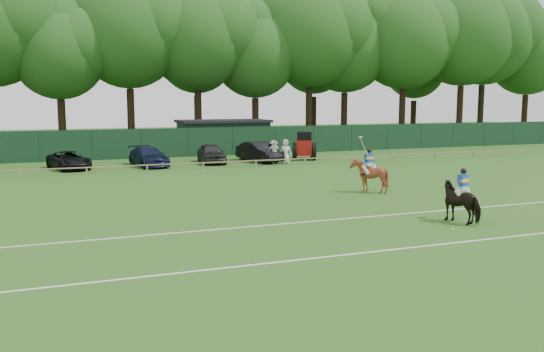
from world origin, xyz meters
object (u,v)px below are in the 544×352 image
hatch_grey (211,153)px  spectator_mid (274,152)px  utility_shed (223,136)px  sedan_navy (149,157)px  suv_black (69,160)px  horse_dark (462,202)px  spectator_right (286,151)px  estate_black (259,152)px  polo_ball (453,230)px  spectator_left (274,151)px  horse_chestnut (369,175)px  tractor (304,146)px

hatch_grey → spectator_mid: 4.95m
utility_shed → sedan_navy: bearing=-133.4°
suv_black → hatch_grey: bearing=-15.1°
horse_dark → spectator_right: spectator_right is taller
estate_black → spectator_mid: (0.56, -1.83, 0.12)m
spectator_mid → suv_black: bearing=170.4°
polo_ball → utility_shed: size_ratio=0.01×
spectator_left → utility_shed: utility_shed is taller
estate_black → sedan_navy: bearing=165.9°
spectator_right → hatch_grey: bearing=168.3°
hatch_grey → polo_ball: (2.52, -25.94, -0.72)m
sedan_navy → spectator_mid: size_ratio=2.71×
sedan_navy → estate_black: estate_black is taller
horse_dark → horse_chestnut: bearing=-109.7°
tractor → spectator_left: bearing=-140.5°
estate_black → polo_ball: 25.54m
horse_dark → spectator_right: 22.43m
spectator_right → suv_black: bearing=-175.6°
horse_dark → horse_chestnut: horse_chestnut is taller
spectator_left → tractor: bearing=-0.9°
estate_black → polo_ball: estate_black is taller
horse_dark → hatch_grey: horse_dark is taller
suv_black → tractor: (18.41, 0.09, 0.45)m
spectator_right → polo_ball: bearing=-84.7°
estate_black → horse_chestnut: bearing=-102.1°
horse_dark → polo_ball: 1.99m
estate_black → spectator_left: 1.17m
polo_ball → horse_dark: bearing=41.6°
horse_dark → hatch_grey: bearing=-98.5°
sedan_navy → tractor: bearing=-7.9°
horse_dark → polo_ball: horse_dark is taller
tractor → horse_chestnut: bearing=-79.9°
sedan_navy → estate_black: bearing=-9.6°
spectator_mid → sedan_navy: bearing=166.6°
horse_dark → utility_shed: 33.25m
sedan_navy → polo_ball: (7.43, -25.60, -0.67)m
horse_dark → estate_black: (-0.05, 24.28, -0.04)m
hatch_grey → polo_ball: 26.07m
horse_dark → tractor: size_ratio=0.61×
suv_black → estate_black: (14.36, -0.23, 0.15)m
horse_chestnut → estate_black: bearing=-92.5°
horse_dark → utility_shed: utility_shed is taller
horse_dark → spectator_mid: 22.46m
tractor → estate_black: bearing=-152.8°
sedan_navy → utility_shed: (8.38, 8.86, 0.82)m
spectator_left → spectator_right: spectator_right is taller
suv_black → utility_shed: (13.99, 8.73, 0.90)m
hatch_grey → estate_black: size_ratio=0.93×
spectator_left → spectator_mid: spectator_mid is taller
spectator_left → polo_ball: bearing=-113.1°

